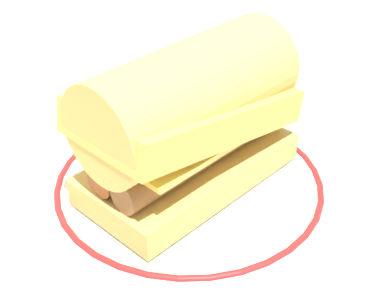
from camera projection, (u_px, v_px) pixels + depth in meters
name	position (u px, v px, depth m)	size (l,w,h in m)	color
ground_plane	(205.00, 179.00, 0.54)	(1.50, 1.50, 0.00)	beige
plate	(192.00, 186.00, 0.52)	(0.27, 0.27, 0.01)	white
sausage_sandwich	(192.00, 118.00, 0.48)	(0.21, 0.12, 0.13)	tan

